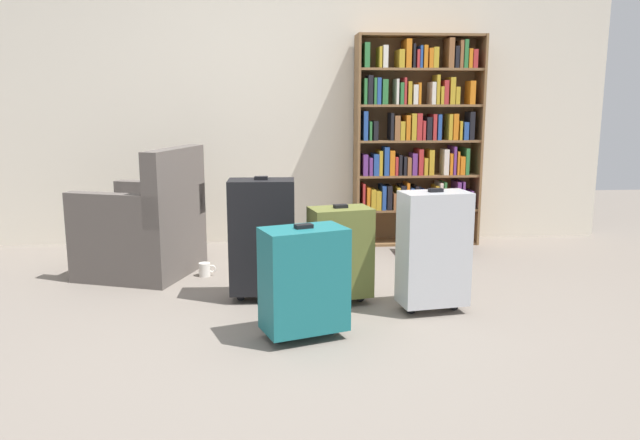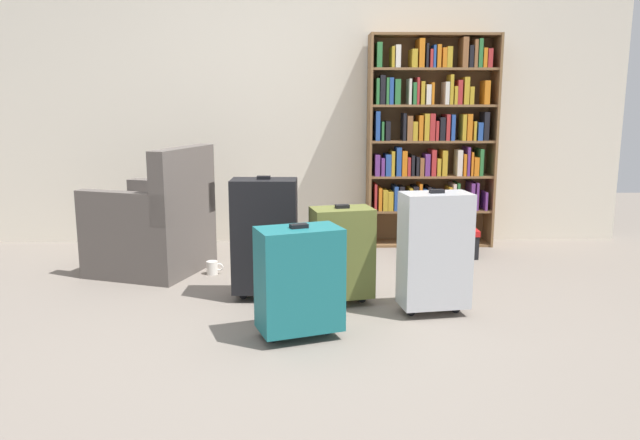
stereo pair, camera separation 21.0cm
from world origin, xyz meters
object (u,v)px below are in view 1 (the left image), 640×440
Objects in this scene: suitcase_teal at (304,279)px; armchair at (145,230)px; suitcase_olive at (340,252)px; suitcase_black at (262,237)px; mug at (205,269)px; bookshelf at (416,136)px; suitcase_silver at (434,249)px; storage_box at (435,239)px.

armchair is at bearing 128.65° from suitcase_teal.
suitcase_black reaches higher than suitcase_olive.
mug is 1.39m from suitcase_teal.
suitcase_silver is (-0.29, -1.76, -0.54)m from bookshelf.
storage_box is at bearing 9.91° from armchair.
suitcase_teal is 0.70m from suitcase_black.
armchair is 1.51m from suitcase_olive.
bookshelf is at bearing 20.63° from armchair.
suitcase_black is (-0.47, 0.11, 0.08)m from suitcase_olive.
mug is at bearing -164.53° from storage_box.
suitcase_black reaches higher than mug.
bookshelf reaches higher than suitcase_silver.
bookshelf is 1.86m from suitcase_olive.
storage_box is 1.47m from suitcase_olive.
bookshelf is 2.01m from suitcase_black.
bookshelf is at bearing 101.14° from storage_box.
suitcase_teal is 0.83× the size of suitcase_silver.
storage_box is at bearing -78.86° from bookshelf.
suitcase_silver is (1.83, -0.96, 0.06)m from armchair.
suitcase_silver is (0.52, -0.19, 0.06)m from suitcase_olive.
suitcase_black is at bearing 108.50° from suitcase_teal.
armchair is at bearing 152.27° from suitcase_silver.
suitcase_olive is at bearing 159.54° from suitcase_silver.
suitcase_silver is at bearing -99.47° from bookshelf.
storage_box is (2.20, 0.38, -0.20)m from armchair.
storage_box is 1.42m from suitcase_silver.
suitcase_olive is at bearing -36.65° from mug.
armchair reaches higher than mug.
suitcase_teal is at bearing -155.18° from suitcase_silver.
armchair is at bearing -159.37° from bookshelf.
suitcase_silver is 0.95× the size of suitcase_black.
suitcase_black reaches higher than storage_box.
suitcase_olive is 0.49m from suitcase_black.
storage_box is at bearing 52.08° from suitcase_olive.
storage_box is 0.59× the size of suitcase_black.
suitcase_teal is (-1.07, -2.12, -0.60)m from bookshelf.
suitcase_teal is at bearing -116.74° from bookshelf.
suitcase_black is at bearing -142.61° from storage_box.
suitcase_silver is 1.04m from suitcase_black.
suitcase_silver reaches higher than mug.
suitcase_teal is 0.85m from suitcase_silver.
mug is at bearing 148.77° from suitcase_silver.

